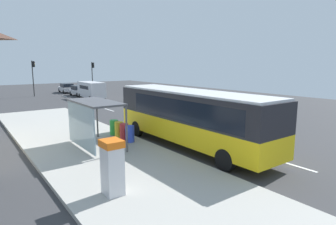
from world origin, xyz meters
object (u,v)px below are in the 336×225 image
object	(u,v)px
sedan_near	(79,91)
recycling_bin_red	(124,132)
ticket_machine	(112,167)
bus_shelter	(90,112)
traffic_light_far_side	(33,73)
white_van	(91,89)
recycling_bin_blue	(130,134)
recycling_bin_yellow	(119,129)
traffic_light_near_side	(93,73)
sedan_far	(67,88)
bus	(189,115)
recycling_bin_green	(114,127)

from	to	relation	value
sedan_near	recycling_bin_red	xyz separation A→B (m)	(-6.50, -26.45, -0.14)
ticket_machine	bus_shelter	distance (m)	6.16
bus_shelter	traffic_light_far_side	bearing A→B (deg)	83.74
ticket_machine	white_van	bearing A→B (deg)	69.89
sedan_near	recycling_bin_blue	bearing A→B (deg)	-103.46
white_van	recycling_bin_blue	size ratio (longest dim) A/B	5.49
sedan_near	traffic_light_far_side	bearing A→B (deg)	148.11
recycling_bin_yellow	recycling_bin_red	bearing A→B (deg)	-90.00
white_van	bus_shelter	distance (m)	23.46
white_van	traffic_light_near_side	bearing A→B (deg)	66.51
recycling_bin_yellow	traffic_light_near_side	xyz separation A→B (m)	(9.70, 28.31, 2.65)
ticket_machine	traffic_light_far_side	distance (m)	36.49
white_van	sedan_far	xyz separation A→B (m)	(0.10, 11.05, -0.55)
recycling_bin_yellow	traffic_light_near_side	bearing A→B (deg)	71.09
recycling_bin_yellow	traffic_light_near_side	distance (m)	30.04
recycling_bin_red	traffic_light_far_side	distance (m)	29.95
sedan_far	traffic_light_near_side	world-z (taller)	traffic_light_near_side
white_van	recycling_bin_red	size ratio (longest dim) A/B	5.49
bus	bus_shelter	world-z (taller)	bus
ticket_machine	recycling_bin_yellow	xyz separation A→B (m)	(3.74, 6.99, -0.52)
recycling_bin_red	traffic_light_far_side	world-z (taller)	traffic_light_far_side
recycling_bin_blue	traffic_light_far_side	bearing A→B (deg)	87.94
recycling_bin_green	bus_shelter	bearing A→B (deg)	-140.93
white_van	recycling_bin_red	bearing A→B (deg)	-106.64
recycling_bin_blue	recycling_bin_green	bearing A→B (deg)	90.00
bus_shelter	sedan_far	bearing A→B (deg)	75.16
white_van	bus	bearing A→B (deg)	-99.08
traffic_light_near_side	sedan_near	bearing A→B (deg)	-141.33
traffic_light_near_side	sedan_far	bearing A→B (deg)	132.79
sedan_near	sedan_far	distance (m)	6.02
recycling_bin_red	bus_shelter	xyz separation A→B (m)	(-2.21, -0.40, 1.44)
recycling_bin_yellow	bus_shelter	bearing A→B (deg)	-153.64
recycling_bin_green	bus_shelter	size ratio (longest dim) A/B	0.24
white_van	sedan_near	size ratio (longest dim) A/B	1.18
sedan_near	recycling_bin_yellow	size ratio (longest dim) A/B	4.65
bus	bus_shelter	xyz separation A→B (m)	(-4.70, 2.68, 0.25)
recycling_bin_yellow	recycling_bin_green	world-z (taller)	same
white_van	sedan_far	world-z (taller)	white_van
traffic_light_far_side	bus_shelter	world-z (taller)	traffic_light_far_side
white_van	ticket_machine	xyz separation A→B (m)	(-10.14, -27.70, -0.17)
traffic_light_near_side	traffic_light_far_side	xyz separation A→B (m)	(-8.60, 0.80, 0.11)
bus	traffic_light_near_side	bearing A→B (deg)	77.33
traffic_light_near_side	recycling_bin_yellow	bearing A→B (deg)	-108.91
recycling_bin_yellow	ticket_machine	bearing A→B (deg)	-118.18
recycling_bin_blue	recycling_bin_yellow	distance (m)	1.40
sedan_far	bus_shelter	world-z (taller)	bus_shelter
sedan_near	recycling_bin_green	size ratio (longest dim) A/B	4.65
ticket_machine	recycling_bin_red	bearing A→B (deg)	59.24
bus	recycling_bin_blue	world-z (taller)	bus
ticket_machine	recycling_bin_red	xyz separation A→B (m)	(3.74, 6.29, -0.52)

